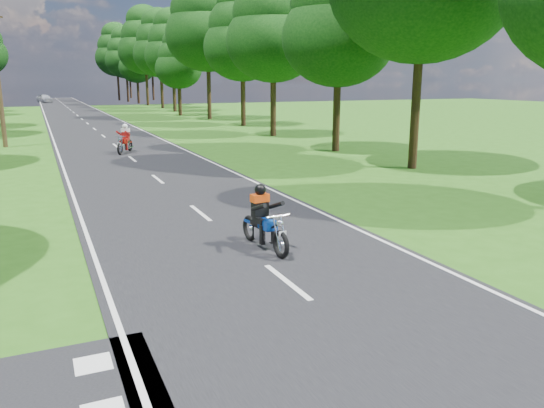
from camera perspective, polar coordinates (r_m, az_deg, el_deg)
name	(u,v)px	position (r m, az deg, el deg)	size (l,w,h in m)	color
ground	(340,325)	(8.89, 7.30, -12.74)	(160.00, 160.00, 0.00)	#265513
main_road	(82,119)	(57.09, -19.77, 8.59)	(7.00, 140.00, 0.02)	black
road_markings	(82,120)	(55.22, -19.75, 8.47)	(7.40, 140.00, 0.01)	silver
treeline	(82,40)	(67.25, -19.78, 16.23)	(40.00, 115.35, 14.78)	black
rider_near_blue	(264,217)	(12.23, -0.82, -1.44)	(0.61, 1.82, 1.52)	#0D3999
rider_far_red	(124,138)	(29.74, -15.59, 6.81)	(0.62, 1.86, 1.55)	#950E0B
distant_car	(44,98)	(101.33, -23.28, 10.42)	(1.70, 4.22, 1.44)	silver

